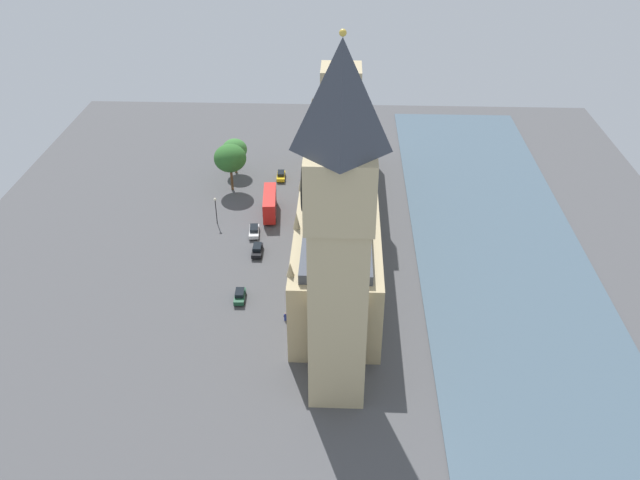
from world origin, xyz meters
TOP-DOWN VIEW (x-y plane):
  - ground_plane at (0.00, 0.00)m, footprint 143.03×143.03m
  - river_thames at (-32.88, 0.00)m, footprint 32.13×128.73m
  - parliament_building at (-1.99, -1.43)m, footprint 14.19×73.03m
  - clock_tower at (-2.40, 41.63)m, footprint 8.70×8.70m
  - car_yellow_cab_opposite_hall at (11.45, -23.92)m, footprint 2.05×4.45m
  - double_decker_bus_kerbside at (12.28, -7.83)m, footprint 3.30×10.66m
  - car_white_far_end at (14.61, 0.33)m, footprint 2.27×4.76m
  - car_black_corner at (13.18, 7.08)m, footprint 1.96×4.58m
  - car_dark_green_near_tower at (14.46, 21.41)m, footprint 1.95×4.25m
  - pedestrian_under_trees at (6.53, 19.08)m, footprint 0.48×0.59m
  - pedestrian_by_river_gate at (6.23, 26.55)m, footprint 0.61×0.63m
  - pedestrian_leading at (6.32, -3.79)m, footprint 0.68×0.62m
  - plane_tree_midblock at (21.81, -18.44)m, footprint 7.03×7.03m
  - plane_tree_trailing at (22.19, -26.75)m, footprint 5.70×5.70m
  - street_lamp_slot_10 at (22.72, -3.78)m, footprint 0.56×0.56m

SIDE VIEW (x-z plane):
  - ground_plane at x=0.00m, z-range 0.00..0.00m
  - river_thames at x=-32.88m, z-range 0.00..0.25m
  - pedestrian_by_river_gate at x=6.23m, z-range -0.08..1.42m
  - pedestrian_under_trees at x=6.53m, z-range -0.08..1.55m
  - pedestrian_leading at x=6.32m, z-range -0.08..1.57m
  - car_dark_green_near_tower at x=14.46m, z-range 0.01..1.75m
  - car_yellow_cab_opposite_hall at x=11.45m, z-range 0.02..1.76m
  - car_black_corner at x=13.18m, z-range 0.02..1.76m
  - car_white_far_end at x=14.61m, z-range 0.02..1.76m
  - double_decker_bus_kerbside at x=12.28m, z-range 0.26..5.01m
  - street_lamp_slot_10 at x=22.72m, z-range 1.20..7.02m
  - plane_tree_trailing at x=22.19m, z-range 1.70..10.02m
  - plane_tree_midblock at x=21.81m, z-range 2.31..12.96m
  - parliament_building at x=-1.99m, z-range -6.69..23.11m
  - clock_tower at x=-2.40m, z-range 0.87..52.09m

